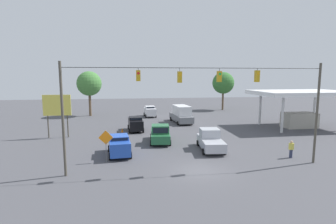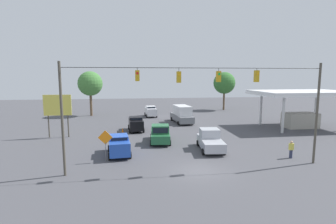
{
  "view_description": "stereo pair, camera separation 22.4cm",
  "coord_description": "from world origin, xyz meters",
  "views": [
    {
      "loc": [
        5.49,
        19.65,
        7.58
      ],
      "look_at": [
        1.21,
        -9.35,
        3.55
      ],
      "focal_mm": 28.0,
      "sensor_mm": 36.0,
      "label": 1
    },
    {
      "loc": [
        5.27,
        19.68,
        7.58
      ],
      "look_at": [
        1.21,
        -9.35,
        3.55
      ],
      "focal_mm": 28.0,
      "sensor_mm": 36.0,
      "label": 2
    }
  ],
  "objects": [
    {
      "name": "ground_plane",
      "position": [
        0.0,
        0.0,
        0.0
      ],
      "size": [
        140.0,
        140.0,
        0.0
      ],
      "primitive_type": "plane",
      "color": "#47474C"
    },
    {
      "name": "overhead_signal_span",
      "position": [
        -0.06,
        -0.5,
        5.61
      ],
      "size": [
        21.08,
        0.38,
        8.67
      ],
      "color": "#4C473D",
      "rests_on": "ground_plane"
    },
    {
      "name": "box_truck_grey_oncoming_deep",
      "position": [
        -2.83,
        -21.85,
        1.4
      ],
      "size": [
        2.97,
        6.86,
        2.83
      ],
      "color": "slate",
      "rests_on": "ground_plane"
    },
    {
      "name": "sedan_blue_parked_shoulder",
      "position": [
        6.56,
        -5.35,
        1.01
      ],
      "size": [
        2.41,
        4.42,
        1.94
      ],
      "color": "#234CB2",
      "rests_on": "ground_plane"
    },
    {
      "name": "pickup_truck_silver_crossing_near",
      "position": [
        -2.72,
        -5.85,
        0.98
      ],
      "size": [
        2.65,
        5.21,
        2.12
      ],
      "color": "#A8AAB2",
      "rests_on": "ground_plane"
    },
    {
      "name": "sedan_black_withflow_far",
      "position": [
        4.73,
        -16.45,
        1.03
      ],
      "size": [
        2.23,
        4.29,
        1.98
      ],
      "color": "black",
      "rests_on": "ground_plane"
    },
    {
      "name": "pickup_truck_green_withflow_mid",
      "position": [
        2.08,
        -9.6,
        0.98
      ],
      "size": [
        2.66,
        5.23,
        2.12
      ],
      "color": "#236038",
      "rests_on": "ground_plane"
    },
    {
      "name": "sedan_white_withflow_deep",
      "position": [
        1.74,
        -29.14,
        1.03
      ],
      "size": [
        2.23,
        4.26,
        1.99
      ],
      "color": "silver",
      "rests_on": "ground_plane"
    },
    {
      "name": "traffic_cone_nearest",
      "position": [
        6.4,
        -4.87,
        0.29
      ],
      "size": [
        0.3,
        0.3,
        0.58
      ],
      "primitive_type": "cone",
      "color": "orange",
      "rests_on": "ground_plane"
    },
    {
      "name": "traffic_cone_second",
      "position": [
        6.49,
        -7.51,
        0.29
      ],
      "size": [
        0.3,
        0.3,
        0.58
      ],
      "primitive_type": "cone",
      "color": "orange",
      "rests_on": "ground_plane"
    },
    {
      "name": "traffic_cone_third",
      "position": [
        6.61,
        -10.33,
        0.29
      ],
      "size": [
        0.3,
        0.3,
        0.58
      ],
      "primitive_type": "cone",
      "color": "orange",
      "rests_on": "ground_plane"
    },
    {
      "name": "traffic_cone_fourth",
      "position": [
        6.32,
        -13.03,
        0.29
      ],
      "size": [
        0.3,
        0.3,
        0.58
      ],
      "primitive_type": "cone",
      "color": "orange",
      "rests_on": "ground_plane"
    },
    {
      "name": "traffic_cone_fifth",
      "position": [
        6.55,
        -15.8,
        0.29
      ],
      "size": [
        0.3,
        0.3,
        0.58
      ],
      "primitive_type": "cone",
      "color": "orange",
      "rests_on": "ground_plane"
    },
    {
      "name": "gas_station",
      "position": [
        -19.39,
        -15.38,
        3.97
      ],
      "size": [
        13.44,
        8.8,
        5.43
      ],
      "color": "silver",
      "rests_on": "ground_plane"
    },
    {
      "name": "roadside_billboard",
      "position": [
        14.32,
        -13.86,
        3.71
      ],
      "size": [
        3.29,
        0.16,
        5.32
      ],
      "color": "#4C473D",
      "rests_on": "ground_plane"
    },
    {
      "name": "work_zone_sign",
      "position": [
        7.63,
        -3.44,
        1.99
      ],
      "size": [
        1.27,
        0.06,
        2.84
      ],
      "color": "slate",
      "rests_on": "ground_plane"
    },
    {
      "name": "pedestrian",
      "position": [
        -9.33,
        -2.1,
        0.82
      ],
      "size": [
        0.4,
        0.28,
        1.64
      ],
      "color": "#2D334C",
      "rests_on": "ground_plane"
    },
    {
      "name": "tree_horizon_left",
      "position": [
        12.98,
        -31.75,
        6.14
      ],
      "size": [
        4.63,
        4.63,
        8.49
      ],
      "color": "brown",
      "rests_on": "ground_plane"
    },
    {
      "name": "tree_horizon_right",
      "position": [
        -15.3,
        -36.63,
        6.04
      ],
      "size": [
        4.83,
        4.83,
        8.48
      ],
      "color": "brown",
      "rests_on": "ground_plane"
    }
  ]
}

